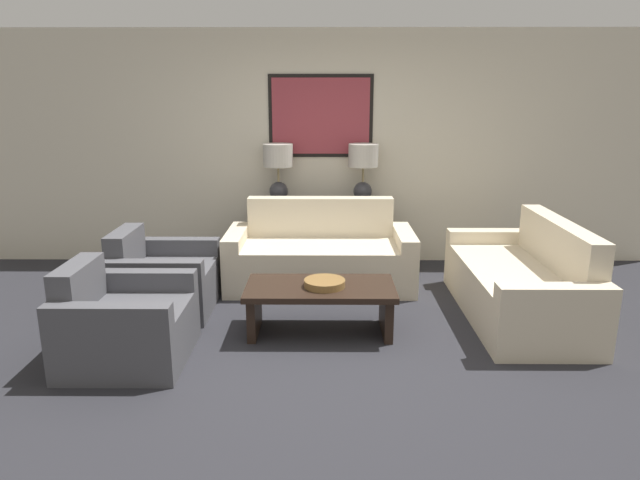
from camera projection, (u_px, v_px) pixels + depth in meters
ground_plane at (319, 348)px, 4.51m from camera, size 20.00×20.00×0.00m
back_wall at (321, 149)px, 6.58m from camera, size 7.91×0.12×2.65m
console_table at (321, 234)px, 6.58m from camera, size 1.47×0.36×0.75m
table_lamp_left at (278, 165)px, 6.38m from camera, size 0.33×0.33×0.66m
table_lamp_right at (363, 165)px, 6.37m from camera, size 0.33×0.33×0.66m
couch_by_back_wall at (320, 257)px, 5.93m from camera, size 1.91×0.88×0.87m
couch_by_side at (521, 284)px, 5.10m from camera, size 0.88×1.91×0.87m
coffee_table at (320, 298)px, 4.75m from camera, size 1.24×0.63×0.41m
decorative_bowl at (325, 283)px, 4.69m from camera, size 0.34×0.34×0.06m
armchair_near_back_wall at (162, 281)px, 5.27m from camera, size 0.87×0.90×0.76m
armchair_near_camera at (124, 325)px, 4.27m from camera, size 0.87×0.90×0.76m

